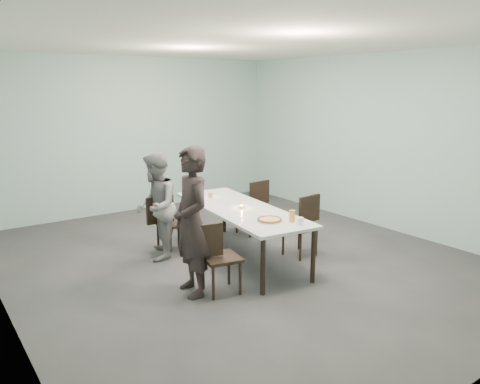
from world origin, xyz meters
TOP-DOWN VIEW (x-y plane):
  - ground at (0.00, 0.00)m, footprint 7.00×7.00m
  - room_shell at (0.00, 0.00)m, footprint 6.02×7.02m
  - table at (0.07, 0.03)m, footprint 1.19×2.68m
  - chair_near_left at (-0.87, -0.77)m, footprint 0.64×0.49m
  - chair_far_left at (-0.67, 0.84)m, footprint 0.62×0.44m
  - chair_near_right at (0.92, -0.38)m, footprint 0.63×0.45m
  - chair_far_right at (0.98, 0.89)m, footprint 0.63×0.45m
  - diner_near at (-1.08, -0.61)m, footprint 0.50×0.69m
  - diner_far at (-0.90, 0.72)m, footprint 0.87×0.93m
  - pizza at (-0.03, -0.76)m, footprint 0.34×0.34m
  - side_plate at (0.11, -0.53)m, footprint 0.18×0.18m
  - beer_glass at (0.18, -0.94)m, footprint 0.08×0.08m
  - water_tumbler at (0.18, -1.09)m, footprint 0.08×0.08m
  - tealight at (0.06, -0.02)m, footprint 0.06×0.06m
  - amber_tumbler at (0.03, 0.76)m, footprint 0.07×0.07m
  - menu at (0.06, 0.80)m, footprint 0.32×0.25m

SIDE VIEW (x-z plane):
  - ground at x=0.00m, z-range 0.00..0.00m
  - chair_near_left at x=-0.87m, z-range 0.07..0.94m
  - chair_far_left at x=-0.67m, z-range 0.07..0.94m
  - chair_near_right at x=0.92m, z-range 0.07..0.94m
  - chair_far_right at x=0.98m, z-range 0.07..0.94m
  - table at x=0.07m, z-range 0.32..1.07m
  - menu at x=0.06m, z-range 0.75..0.76m
  - side_plate at x=0.11m, z-range 0.75..0.76m
  - diner_far at x=-0.90m, z-range 0.00..1.53m
  - pizza at x=-0.03m, z-range 0.75..0.79m
  - tealight at x=0.06m, z-range 0.75..0.79m
  - amber_tumbler at x=0.03m, z-range 0.75..0.83m
  - water_tumbler at x=0.18m, z-range 0.75..0.84m
  - beer_glass at x=0.18m, z-range 0.75..0.90m
  - diner_near at x=-1.08m, z-range 0.00..1.77m
  - room_shell at x=0.00m, z-range 0.52..3.53m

